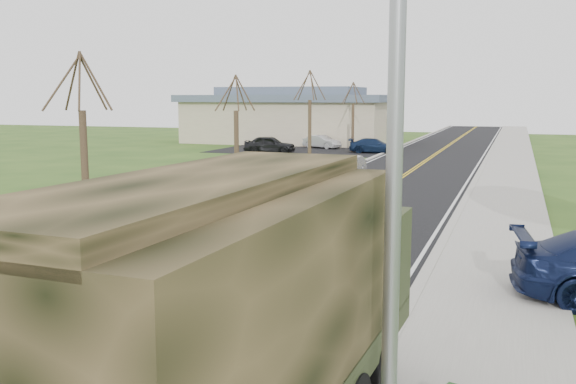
% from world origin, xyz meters
% --- Properties ---
extents(road, '(8.00, 120.00, 0.01)m').
position_xyz_m(road, '(0.00, 40.00, 0.01)').
color(road, black).
rests_on(road, ground).
extents(curb_right, '(0.30, 120.00, 0.12)m').
position_xyz_m(curb_right, '(4.15, 40.00, 0.06)').
color(curb_right, '#9E998E').
rests_on(curb_right, ground).
extents(sidewalk_right, '(3.20, 120.00, 0.10)m').
position_xyz_m(sidewalk_right, '(5.90, 40.00, 0.05)').
color(sidewalk_right, '#9E998E').
rests_on(sidewalk_right, ground).
extents(curb_left, '(0.30, 120.00, 0.10)m').
position_xyz_m(curb_left, '(-4.15, 40.00, 0.05)').
color(curb_left, '#9E998E').
rests_on(curb_left, ground).
extents(street_light, '(1.65, 0.22, 8.00)m').
position_xyz_m(street_light, '(4.90, -0.50, 4.43)').
color(street_light, gray).
rests_on(street_light, ground).
extents(bare_tree_a, '(1.93, 2.26, 6.08)m').
position_xyz_m(bare_tree_a, '(-7.00, 10.00, 2.63)').
color(bare_tree_a, '#38281C').
rests_on(bare_tree_a, ground).
extents(bare_tree_b, '(1.83, 2.14, 5.73)m').
position_xyz_m(bare_tree_b, '(-7.00, 22.00, 2.48)').
color(bare_tree_b, '#38281C').
rests_on(bare_tree_b, ground).
extents(bare_tree_c, '(2.04, 2.39, 6.42)m').
position_xyz_m(bare_tree_c, '(-7.00, 34.00, 2.78)').
color(bare_tree_c, '#38281C').
rests_on(bare_tree_c, ground).
extents(bare_tree_d, '(1.88, 2.20, 5.91)m').
position_xyz_m(bare_tree_d, '(-7.00, 46.00, 2.55)').
color(bare_tree_d, '#38281C').
rests_on(bare_tree_d, ground).
extents(commercial_building, '(25.50, 21.50, 5.65)m').
position_xyz_m(commercial_building, '(-15.98, 55.97, 2.69)').
color(commercial_building, tan).
rests_on(commercial_building, ground).
extents(military_truck, '(2.95, 7.76, 3.82)m').
position_xyz_m(military_truck, '(3.19, -0.77, 2.19)').
color(military_truck, black).
rests_on(military_truck, ground).
extents(suv_champagne, '(3.16, 5.71, 1.51)m').
position_xyz_m(suv_champagne, '(-2.31, 13.32, 0.76)').
color(suv_champagne, '#957D54').
rests_on(suv_champagne, ground).
extents(sedan_silver, '(1.52, 3.92, 1.27)m').
position_xyz_m(sedan_silver, '(-3.00, 28.52, 0.64)').
color(sedan_silver, silver).
rests_on(sedan_silver, ground).
extents(lot_car_dark, '(4.47, 2.33, 1.45)m').
position_xyz_m(lot_car_dark, '(-13.18, 42.42, 0.73)').
color(lot_car_dark, black).
rests_on(lot_car_dark, ground).
extents(lot_car_silver, '(3.85, 2.52, 1.20)m').
position_xyz_m(lot_car_silver, '(-10.57, 48.80, 0.60)').
color(lot_car_silver, '#B7B6BB').
rests_on(lot_car_silver, ground).
extents(lot_car_navy, '(4.35, 2.11, 1.22)m').
position_xyz_m(lot_car_navy, '(-5.00, 45.49, 0.61)').
color(lot_car_navy, '#101E3C').
rests_on(lot_car_navy, ground).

